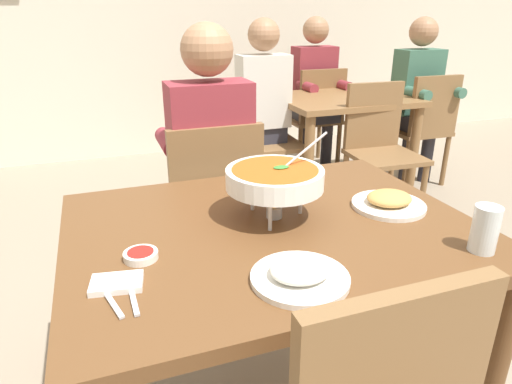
{
  "coord_description": "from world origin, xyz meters",
  "views": [
    {
      "loc": [
        -0.46,
        -1.14,
        1.35
      ],
      "look_at": [
        0.0,
        0.15,
        0.79
      ],
      "focal_mm": 31.47,
      "sensor_mm": 36.0,
      "label": 1
    }
  ],
  "objects_px": {
    "chair_diner_main": "(213,203)",
    "patron_bg_right": "(419,92)",
    "chair_bg_left": "(316,113)",
    "patron_bg_middle": "(261,101)",
    "chair_bg_right": "(423,124)",
    "drink_glass": "(485,231)",
    "chair_bg_middle": "(266,132)",
    "appetizer_plate": "(389,202)",
    "chair_bg_corner": "(379,142)",
    "rice_plate": "(300,274)",
    "dining_table_far": "(342,114)",
    "diner_main": "(209,153)",
    "curry_bowl": "(275,179)",
    "chair_bg_window": "(251,117)",
    "patron_bg_left": "(315,86)",
    "dining_table_main": "(272,255)",
    "sauce_dish": "(141,255)"
  },
  "relations": [
    {
      "from": "appetizer_plate",
      "to": "chair_bg_window",
      "type": "distance_m",
      "value": 2.48
    },
    {
      "from": "chair_bg_window",
      "to": "appetizer_plate",
      "type": "bearing_deg",
      "value": -98.53
    },
    {
      "from": "appetizer_plate",
      "to": "patron_bg_middle",
      "type": "distance_m",
      "value": 1.92
    },
    {
      "from": "chair_bg_middle",
      "to": "dining_table_main",
      "type": "bearing_deg",
      "value": -110.52
    },
    {
      "from": "diner_main",
      "to": "chair_bg_right",
      "type": "distance_m",
      "value": 2.21
    },
    {
      "from": "chair_bg_right",
      "to": "chair_bg_left",
      "type": "bearing_deg",
      "value": 133.98
    },
    {
      "from": "drink_glass",
      "to": "chair_bg_right",
      "type": "bearing_deg",
      "value": 53.65
    },
    {
      "from": "sauce_dish",
      "to": "chair_bg_corner",
      "type": "height_order",
      "value": "chair_bg_corner"
    },
    {
      "from": "chair_bg_middle",
      "to": "chair_bg_corner",
      "type": "xyz_separation_m",
      "value": [
        0.63,
        -0.54,
        0.0
      ]
    },
    {
      "from": "chair_bg_corner",
      "to": "patron_bg_left",
      "type": "xyz_separation_m",
      "value": [
        0.01,
        1.02,
        0.24
      ]
    },
    {
      "from": "rice_plate",
      "to": "chair_bg_left",
      "type": "xyz_separation_m",
      "value": [
        1.42,
        2.67,
        -0.25
      ]
    },
    {
      "from": "rice_plate",
      "to": "appetizer_plate",
      "type": "relative_size",
      "value": 1.0
    },
    {
      "from": "patron_bg_middle",
      "to": "diner_main",
      "type": "bearing_deg",
      "value": -121.17
    },
    {
      "from": "chair_bg_left",
      "to": "patron_bg_middle",
      "type": "distance_m",
      "value": 0.87
    },
    {
      "from": "chair_bg_left",
      "to": "chair_bg_middle",
      "type": "xyz_separation_m",
      "value": [
        -0.64,
        -0.45,
        0.0
      ]
    },
    {
      "from": "appetizer_plate",
      "to": "chair_bg_left",
      "type": "xyz_separation_m",
      "value": [
        0.96,
        2.38,
        -0.25
      ]
    },
    {
      "from": "sauce_dish",
      "to": "dining_table_main",
      "type": "bearing_deg",
      "value": 10.06
    },
    {
      "from": "patron_bg_middle",
      "to": "patron_bg_right",
      "type": "relative_size",
      "value": 1.0
    },
    {
      "from": "chair_diner_main",
      "to": "curry_bowl",
      "type": "height_order",
      "value": "curry_bowl"
    },
    {
      "from": "dining_table_far",
      "to": "chair_bg_corner",
      "type": "relative_size",
      "value": 1.11
    },
    {
      "from": "dining_table_far",
      "to": "patron_bg_left",
      "type": "relative_size",
      "value": 0.76
    },
    {
      "from": "sauce_dish",
      "to": "chair_bg_corner",
      "type": "bearing_deg",
      "value": 39.76
    },
    {
      "from": "dining_table_far",
      "to": "chair_bg_left",
      "type": "bearing_deg",
      "value": 85.19
    },
    {
      "from": "dining_table_far",
      "to": "patron_bg_left",
      "type": "xyz_separation_m",
      "value": [
        0.03,
        0.54,
        0.13
      ]
    },
    {
      "from": "chair_diner_main",
      "to": "chair_bg_middle",
      "type": "distance_m",
      "value": 1.37
    },
    {
      "from": "diner_main",
      "to": "curry_bowl",
      "type": "distance_m",
      "value": 0.75
    },
    {
      "from": "curry_bowl",
      "to": "patron_bg_right",
      "type": "distance_m",
      "value": 2.67
    },
    {
      "from": "chair_diner_main",
      "to": "patron_bg_right",
      "type": "bearing_deg",
      "value": 28.54
    },
    {
      "from": "dining_table_main",
      "to": "chair_diner_main",
      "type": "xyz_separation_m",
      "value": [
        -0.0,
        0.75,
        -0.13
      ]
    },
    {
      "from": "chair_bg_right",
      "to": "curry_bowl",
      "type": "bearing_deg",
      "value": -139.55
    },
    {
      "from": "dining_table_main",
      "to": "rice_plate",
      "type": "bearing_deg",
      "value": -99.72
    },
    {
      "from": "dining_table_far",
      "to": "chair_bg_right",
      "type": "relative_size",
      "value": 1.11
    },
    {
      "from": "chair_diner_main",
      "to": "chair_bg_window",
      "type": "relative_size",
      "value": 1.0
    },
    {
      "from": "patron_bg_right",
      "to": "dining_table_far",
      "type": "bearing_deg",
      "value": 178.5
    },
    {
      "from": "chair_bg_left",
      "to": "patron_bg_left",
      "type": "distance_m",
      "value": 0.24
    },
    {
      "from": "rice_plate",
      "to": "chair_bg_left",
      "type": "bearing_deg",
      "value": 62.08
    },
    {
      "from": "dining_table_main",
      "to": "chair_bg_left",
      "type": "distance_m",
      "value": 2.74
    },
    {
      "from": "dining_table_main",
      "to": "curry_bowl",
      "type": "relative_size",
      "value": 3.66
    },
    {
      "from": "rice_plate",
      "to": "chair_bg_window",
      "type": "relative_size",
      "value": 0.27
    },
    {
      "from": "curry_bowl",
      "to": "chair_bg_left",
      "type": "height_order",
      "value": "curry_bowl"
    },
    {
      "from": "rice_plate",
      "to": "chair_bg_window",
      "type": "xyz_separation_m",
      "value": [
        0.83,
        2.73,
        -0.25
      ]
    },
    {
      "from": "chair_bg_window",
      "to": "patron_bg_middle",
      "type": "xyz_separation_m",
      "value": [
        -0.1,
        -0.53,
        0.24
      ]
    },
    {
      "from": "chair_bg_right",
      "to": "chair_bg_window",
      "type": "distance_m",
      "value": 1.4
    },
    {
      "from": "appetizer_plate",
      "to": "chair_bg_corner",
      "type": "height_order",
      "value": "chair_bg_corner"
    },
    {
      "from": "drink_glass",
      "to": "chair_bg_middle",
      "type": "xyz_separation_m",
      "value": [
        0.25,
        2.26,
        -0.29
      ]
    },
    {
      "from": "dining_table_main",
      "to": "chair_diner_main",
      "type": "relative_size",
      "value": 1.35
    },
    {
      "from": "rice_plate",
      "to": "dining_table_far",
      "type": "bearing_deg",
      "value": 57.59
    },
    {
      "from": "patron_bg_right",
      "to": "chair_bg_corner",
      "type": "bearing_deg",
      "value": -144.99
    },
    {
      "from": "chair_diner_main",
      "to": "chair_bg_left",
      "type": "distance_m",
      "value": 2.11
    },
    {
      "from": "dining_table_main",
      "to": "diner_main",
      "type": "xyz_separation_m",
      "value": [
        0.0,
        0.78,
        0.11
      ]
    }
  ]
}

